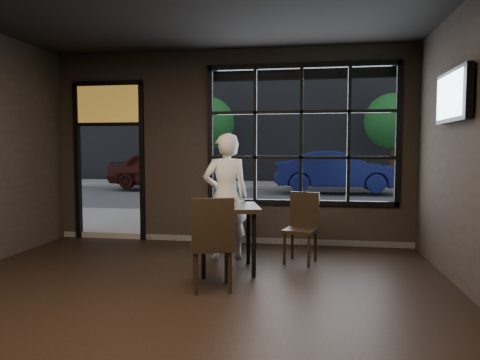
% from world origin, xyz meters
% --- Properties ---
extents(floor, '(6.00, 7.00, 0.02)m').
position_xyz_m(floor, '(0.00, 0.00, -0.01)').
color(floor, black).
rests_on(floor, ground).
extents(window_frame, '(3.06, 0.12, 2.28)m').
position_xyz_m(window_frame, '(1.20, 3.50, 1.80)').
color(window_frame, black).
rests_on(window_frame, ground).
extents(stained_transom, '(1.20, 0.06, 0.70)m').
position_xyz_m(stained_transom, '(-2.10, 3.50, 2.35)').
color(stained_transom, orange).
rests_on(stained_transom, ground).
extents(street_asphalt, '(60.00, 41.00, 0.04)m').
position_xyz_m(street_asphalt, '(0.00, 24.00, -0.02)').
color(street_asphalt, '#545456').
rests_on(street_asphalt, ground).
extents(building_across, '(28.00, 12.00, 15.00)m').
position_xyz_m(building_across, '(0.00, 23.00, 7.50)').
color(building_across, '#5B5956').
rests_on(building_across, ground).
extents(cafe_table, '(0.95, 0.95, 0.85)m').
position_xyz_m(cafe_table, '(0.29, 1.82, 0.43)').
color(cafe_table, black).
rests_on(cafe_table, floor).
extents(chair_near, '(0.57, 0.57, 1.05)m').
position_xyz_m(chair_near, '(0.25, 1.09, 0.52)').
color(chair_near, black).
rests_on(chair_near, floor).
extents(chair_window, '(0.52, 0.52, 0.97)m').
position_xyz_m(chair_window, '(1.22, 2.36, 0.48)').
color(chair_window, black).
rests_on(chair_window, floor).
extents(man, '(0.76, 0.63, 1.79)m').
position_xyz_m(man, '(0.16, 2.45, 0.90)').
color(man, silver).
rests_on(man, floor).
extents(hotdog, '(0.21, 0.11, 0.06)m').
position_xyz_m(hotdog, '(0.29, 1.90, 0.88)').
color(hotdog, tan).
rests_on(hotdog, cafe_table).
extents(cup, '(0.16, 0.16, 0.10)m').
position_xyz_m(cup, '(0.06, 1.71, 0.90)').
color(cup, silver).
rests_on(cup, cafe_table).
extents(tv, '(0.11, 1.01, 0.59)m').
position_xyz_m(tv, '(2.93, 1.71, 2.17)').
color(tv, black).
rests_on(tv, wall_right).
extents(navy_car, '(4.39, 1.63, 1.44)m').
position_xyz_m(navy_car, '(2.36, 12.00, 0.82)').
color(navy_car, '#10174C').
rests_on(navy_car, street_asphalt).
extents(maroon_car, '(4.22, 2.06, 1.39)m').
position_xyz_m(maroon_car, '(-4.22, 12.27, 0.79)').
color(maroon_car, '#35100C').
rests_on(maroon_car, street_asphalt).
extents(tree_left, '(2.28, 2.28, 3.89)m').
position_xyz_m(tree_left, '(-2.99, 15.00, 2.74)').
color(tree_left, '#332114').
rests_on(tree_left, street_asphalt).
extents(tree_right, '(2.28, 2.28, 3.89)m').
position_xyz_m(tree_right, '(4.79, 15.04, 2.74)').
color(tree_right, '#332114').
rests_on(tree_right, street_asphalt).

